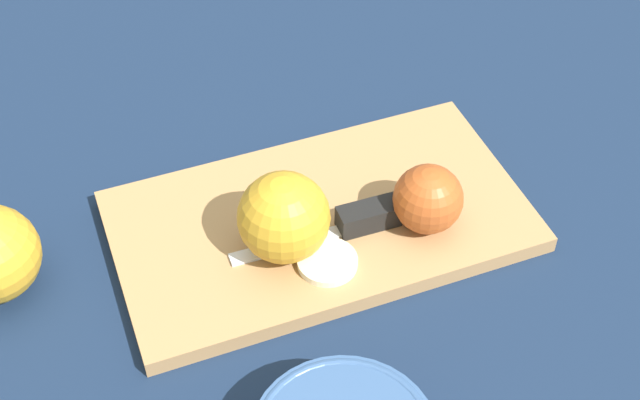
{
  "coord_description": "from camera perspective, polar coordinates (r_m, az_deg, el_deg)",
  "views": [
    {
      "loc": [
        0.13,
        0.56,
        0.62
      ],
      "look_at": [
        0.0,
        0.0,
        0.04
      ],
      "focal_mm": 50.0,
      "sensor_mm": 36.0,
      "label": 1
    }
  ],
  "objects": [
    {
      "name": "apple_half_left",
      "position": [
        0.81,
        6.92,
        0.05
      ],
      "size": [
        0.06,
        0.06,
        0.06
      ],
      "rotation": [
        0.0,
        0.0,
        1.0
      ],
      "color": "#AD4C1E",
      "rests_on": "cutting_board"
    },
    {
      "name": "apple_slice",
      "position": [
        0.79,
        0.48,
        -3.98
      ],
      "size": [
        0.05,
        0.05,
        0.01
      ],
      "color": "beige",
      "rests_on": "cutting_board"
    },
    {
      "name": "apple_half_right",
      "position": [
        0.78,
        -2.32,
        -1.14
      ],
      "size": [
        0.08,
        0.08,
        0.08
      ],
      "rotation": [
        0.0,
        0.0,
        1.82
      ],
      "color": "gold",
      "rests_on": "cutting_board"
    },
    {
      "name": "knife",
      "position": [
        0.82,
        2.49,
        -1.27
      ],
      "size": [
        0.16,
        0.04,
        0.02
      ],
      "rotation": [
        0.0,
        0.0,
        0.11
      ],
      "color": "silver",
      "rests_on": "cutting_board"
    },
    {
      "name": "ground_plane",
      "position": [
        0.85,
        -0.0,
        -1.75
      ],
      "size": [
        4.0,
        4.0,
        0.0
      ],
      "primitive_type": "plane",
      "color": "#14233D"
    },
    {
      "name": "cutting_board",
      "position": [
        0.84,
        -0.0,
        -1.36
      ],
      "size": [
        0.41,
        0.26,
        0.02
      ],
      "color": "#A37A4C",
      "rests_on": "ground_plane"
    }
  ]
}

